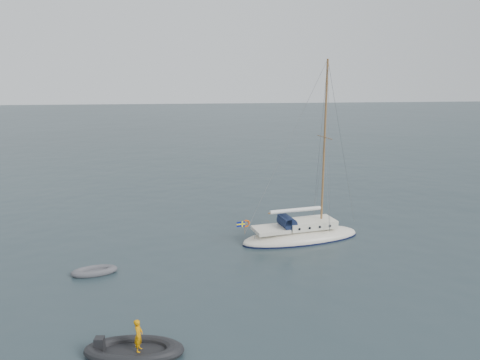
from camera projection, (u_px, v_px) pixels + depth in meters
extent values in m
plane|color=black|center=(260.00, 250.00, 30.96)|extent=(300.00, 300.00, 0.00)
ellipsoid|color=silver|center=(301.00, 238.00, 32.81)|extent=(8.60, 2.68, 1.43)
cube|color=silver|center=(311.00, 224.00, 32.67)|extent=(3.44, 1.82, 0.53)
cube|color=silver|center=(269.00, 228.00, 32.36)|extent=(2.29, 1.82, 0.24)
cylinder|color=#111A34|center=(286.00, 221.00, 32.41)|extent=(0.92, 1.58, 0.92)
cube|color=#111A34|center=(283.00, 219.00, 32.34)|extent=(0.43, 1.58, 0.38)
cylinder|color=brown|center=(326.00, 146.00, 31.54)|extent=(0.14, 0.14, 11.47)
cylinder|color=brown|center=(326.00, 138.00, 31.41)|extent=(0.05, 2.10, 0.05)
cylinder|color=brown|center=(295.00, 210.00, 32.31)|extent=(4.02, 0.10, 0.10)
cylinder|color=silver|center=(295.00, 210.00, 32.30)|extent=(3.73, 0.27, 0.27)
cylinder|color=gray|center=(247.00, 223.00, 32.10)|extent=(0.04, 2.10, 0.04)
torus|color=#DB4600|center=(245.00, 220.00, 32.65)|extent=(0.52, 0.10, 0.52)
cylinder|color=brown|center=(242.00, 224.00, 32.08)|extent=(0.03, 0.03, 0.86)
cube|color=navy|center=(238.00, 220.00, 31.98)|extent=(0.57, 0.02, 0.36)
cube|color=#FDE90E|center=(238.00, 220.00, 31.98)|extent=(0.59, 0.03, 0.09)
cube|color=#FDE90E|center=(240.00, 220.00, 31.99)|extent=(0.09, 0.03, 0.38)
cylinder|color=black|center=(290.00, 220.00, 33.41)|extent=(0.17, 0.06, 0.17)
cylinder|color=black|center=(296.00, 229.00, 31.64)|extent=(0.17, 0.06, 0.17)
cylinder|color=black|center=(301.00, 220.00, 33.50)|extent=(0.17, 0.06, 0.17)
cylinder|color=black|center=(307.00, 228.00, 31.73)|extent=(0.17, 0.06, 0.17)
cylinder|color=black|center=(311.00, 220.00, 33.59)|extent=(0.17, 0.06, 0.17)
cylinder|color=black|center=(318.00, 228.00, 31.81)|extent=(0.17, 0.06, 0.17)
cylinder|color=black|center=(322.00, 219.00, 33.68)|extent=(0.17, 0.06, 0.17)
cylinder|color=black|center=(329.00, 228.00, 31.90)|extent=(0.17, 0.06, 0.17)
cube|color=#49494D|center=(94.00, 272.00, 27.22)|extent=(1.60, 0.66, 0.09)
cube|color=black|center=(134.00, 352.00, 19.39)|extent=(2.60, 1.08, 0.13)
cube|color=black|center=(99.00, 347.00, 19.15)|extent=(0.38, 0.38, 0.65)
imported|color=#CA7C04|center=(139.00, 335.00, 19.25)|extent=(0.38, 0.54, 1.41)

